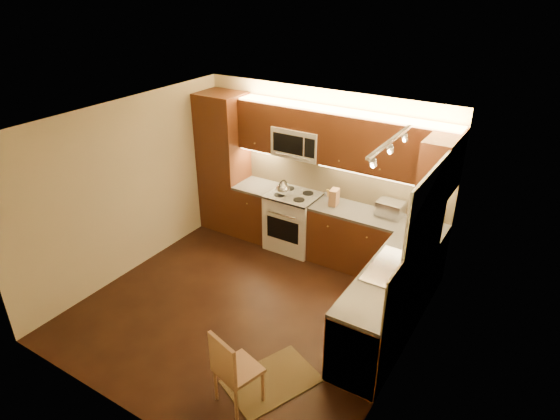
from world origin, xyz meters
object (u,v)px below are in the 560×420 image
Objects in this scene: stove at (293,221)px; soap_bottle at (417,258)px; kettle at (283,187)px; dining_chair at (238,368)px; microwave at (299,142)px; sink at (394,263)px; knife_block at (334,197)px; toaster_oven at (390,209)px.

soap_bottle reaches higher than stove.
dining_chair is (1.24, -2.86, -0.59)m from kettle.
kettle is at bearing -142.64° from stove.
stove is 2.44m from soap_bottle.
soap_bottle is at bearing -6.59° from kettle.
sink is (2.00, -1.26, -0.74)m from microwave.
kettle is 1.00× the size of knife_block.
knife_block is 1.81m from soap_bottle.
sink is 4.44× the size of soap_bottle.
toaster_oven is (1.48, 0.13, 0.55)m from stove.
kettle is 1.64m from toaster_oven.
kettle is (-0.14, -0.24, -0.68)m from microwave.
dining_chair is (0.44, -3.00, -0.57)m from knife_block.
microwave reaches higher than knife_block.
sink is 1.77m from knife_block.
microwave reaches higher than sink.
kettle is at bearing 129.55° from dining_chair.
soap_bottle is at bearing -38.29° from knife_block.
toaster_oven is 0.40× the size of dining_chair.
stove is 0.61m from kettle.
soap_bottle is (0.20, 0.21, 0.02)m from sink.
soap_bottle is at bearing -53.42° from toaster_oven.
microwave is at bearing 72.76° from kettle.
microwave is at bearing 164.58° from knife_block.
microwave is 2.48m from sink.
microwave reaches higher than dining_chair.
microwave is 0.88× the size of sink.
kettle is 2.47m from soap_bottle.
sink is at bearing -29.36° from stove.
microwave is at bearing -178.11° from toaster_oven.
microwave is at bearing 125.70° from dining_chair.
microwave reaches higher than soap_bottle.
soap_bottle is at bearing 46.82° from sink.
stove is 1.59m from toaster_oven.
toaster_oven is (1.62, 0.23, -0.03)m from kettle.
microwave is 3.11× the size of knife_block.
microwave is 3.93× the size of soap_bottle.
sink is 0.29m from soap_bottle.
stove is 1.02× the size of dining_chair.
dining_chair is at bearing -94.85° from toaster_oven.
stove is at bearing 150.64° from sink.
microwave is at bearing 147.79° from sink.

